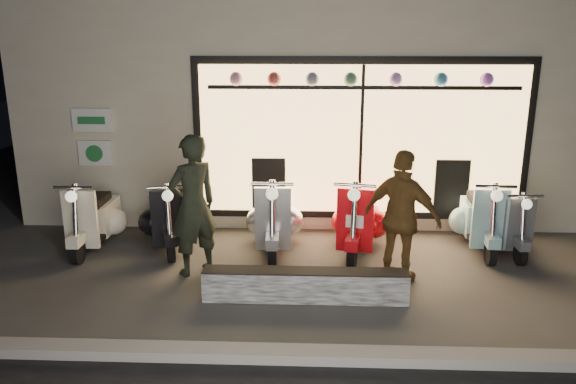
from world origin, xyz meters
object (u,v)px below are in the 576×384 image
Objects in this scene: scooter_silver at (274,217)px; man at (193,206)px; graffiti_barrier at (305,285)px; scooter_red at (359,218)px; woman at (402,218)px.

man is at bearing -135.39° from scooter_silver.
scooter_red is at bearing 66.25° from graffiti_barrier.
man is at bearing 152.81° from graffiti_barrier.
scooter_red is 2.63m from man.
woman reaches higher than scooter_red.
scooter_silver is at bearing -3.65° from woman.
scooter_silver reaches higher than graffiti_barrier.
man reaches higher than scooter_silver.
scooter_silver is 1.32m from scooter_red.
scooter_red is (0.81, 1.85, 0.27)m from graffiti_barrier.
scooter_silver is 0.84× the size of man.
graffiti_barrier is 1.54× the size of scooter_red.
woman reaches higher than scooter_silver.
woman is at bearing -59.61° from scooter_red.
graffiti_barrier is 1.95m from scooter_silver.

